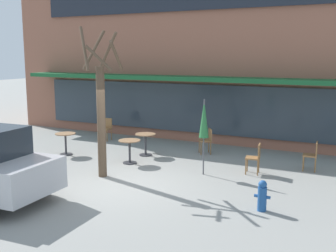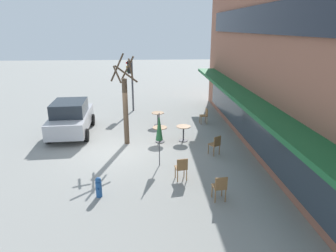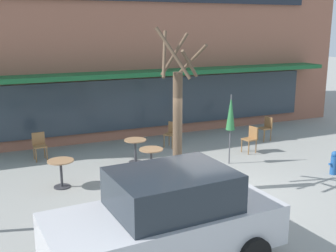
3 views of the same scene
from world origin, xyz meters
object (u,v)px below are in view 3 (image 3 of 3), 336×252
cafe_table_near_wall (135,147)px  parked_sedan (166,219)px  patio_umbrella_green_folded (231,113)px  cafe_chair_3 (39,144)px  cafe_chair_1 (172,132)px  fire_hydrant (334,163)px  cafe_table_by_tree (151,157)px  cafe_table_streetside (61,169)px  cafe_chair_2 (251,137)px  cafe_chair_0 (266,127)px  street_tree (178,121)px

cafe_table_near_wall → parked_sedan: 5.93m
patio_umbrella_green_folded → cafe_chair_3: 6.19m
cafe_chair_1 → cafe_chair_3: size_ratio=1.00×
cafe_chair_1 → fire_hydrant: cafe_chair_1 is taller
cafe_table_by_tree → parked_sedan: size_ratio=0.18×
cafe_table_streetside → cafe_chair_2: 6.54m
cafe_table_streetside → parked_sedan: parked_sedan is taller
cafe_chair_1 → cafe_chair_2: same height
cafe_chair_3 → parked_sedan: bearing=-80.1°
cafe_table_near_wall → cafe_table_streetside: same height
cafe_chair_0 → cafe_chair_2: same height
parked_sedan → street_tree: bearing=61.5°
cafe_table_by_tree → fire_hydrant: cafe_table_by_tree is taller
cafe_table_near_wall → fire_hydrant: size_ratio=1.08×
patio_umbrella_green_folded → cafe_chair_2: bearing=29.7°
patio_umbrella_green_folded → cafe_chair_1: patio_umbrella_green_folded is taller
cafe_chair_2 → cafe_chair_3: (-6.72, 2.08, 0.00)m
cafe_chair_2 → street_tree: bearing=-149.7°
cafe_chair_2 → cafe_chair_3: 7.03m
street_tree → cafe_chair_1: bearing=67.5°
cafe_table_streetside → cafe_chair_1: bearing=28.8°
street_tree → fire_hydrant: size_ratio=5.98×
cafe_chair_0 → street_tree: street_tree is taller
patio_umbrella_green_folded → fire_hydrant: patio_umbrella_green_folded is taller
cafe_table_near_wall → street_tree: 3.09m
street_tree → cafe_table_by_tree: bearing=93.1°
cafe_table_streetside → cafe_chair_3: (-0.21, 2.73, 0.01)m
patio_umbrella_green_folded → cafe_chair_3: size_ratio=2.47×
cafe_chair_0 → fire_hydrant: 3.95m
cafe_chair_3 → fire_hydrant: cafe_chair_3 is taller
cafe_table_by_tree → street_tree: size_ratio=0.18×
cafe_table_near_wall → cafe_chair_3: size_ratio=0.85×
cafe_chair_0 → cafe_chair_3: same height
cafe_table_by_tree → cafe_table_streetside: bearing=-179.6°
cafe_chair_2 → parked_sedan: bearing=-136.2°
cafe_chair_2 → street_tree: street_tree is taller
cafe_table_by_tree → cafe_chair_0: bearing=17.7°
patio_umbrella_green_folded → cafe_chair_2: size_ratio=2.47×
fire_hydrant → cafe_chair_2: bearing=108.3°
fire_hydrant → patio_umbrella_green_folded: bearing=137.3°
cafe_table_by_tree → patio_umbrella_green_folded: 2.82m
cafe_chair_0 → cafe_table_near_wall: bearing=-174.2°
cafe_chair_0 → fire_hydrant: size_ratio=1.26×
fire_hydrant → street_tree: bearing=172.8°
patio_umbrella_green_folded → fire_hydrant: 3.33m
cafe_table_by_tree → fire_hydrant: 5.33m
cafe_table_streetside → cafe_chair_3: 2.74m
cafe_table_by_tree → cafe_chair_1: bearing=53.8°
patio_umbrella_green_folded → street_tree: street_tree is taller
cafe_table_near_wall → cafe_chair_3: (-2.73, 1.55, 0.01)m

